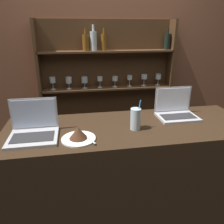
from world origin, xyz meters
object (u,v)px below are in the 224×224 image
object	(u,v)px
cake_plate	(78,135)
water_glass	(136,119)
laptop_far	(176,111)
laptop_near	(34,129)

from	to	relation	value
cake_plate	water_glass	distance (m)	0.39
laptop_far	cake_plate	xyz separation A→B (m)	(-0.74, -0.25, -0.02)
laptop_far	water_glass	world-z (taller)	laptop_far
laptop_near	water_glass	size ratio (longest dim) A/B	1.45
laptop_far	cake_plate	size ratio (longest dim) A/B	1.40
laptop_near	cake_plate	bearing A→B (deg)	-19.06
laptop_near	laptop_far	size ratio (longest dim) A/B	1.01
laptop_far	water_glass	xyz separation A→B (m)	(-0.36, -0.16, 0.02)
cake_plate	water_glass	xyz separation A→B (m)	(0.38, 0.09, 0.04)
laptop_near	cake_plate	xyz separation A→B (m)	(0.27, -0.09, -0.01)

